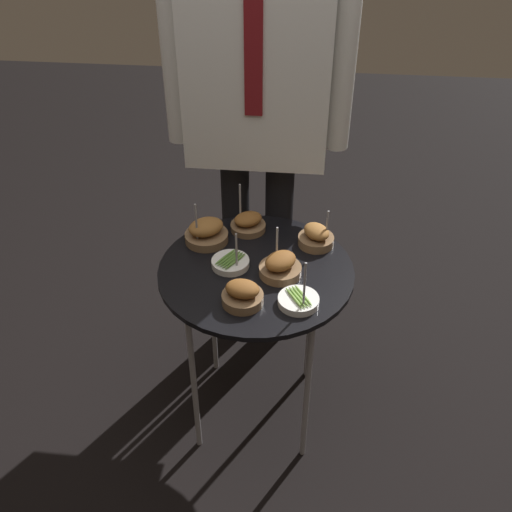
% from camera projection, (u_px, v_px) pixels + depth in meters
% --- Properties ---
extents(ground_plane, '(8.00, 8.00, 0.00)m').
position_uv_depth(ground_plane, '(256.00, 406.00, 2.27)').
color(ground_plane, black).
extents(serving_cart, '(0.64, 0.64, 0.70)m').
position_uv_depth(serving_cart, '(256.00, 281.00, 1.89)').
color(serving_cart, black).
rests_on(serving_cart, ground_plane).
extents(bowl_asparagus_back_right, '(0.12, 0.12, 0.18)m').
position_uv_depth(bowl_asparagus_back_right, '(299.00, 300.00, 1.71)').
color(bowl_asparagus_back_right, white).
rests_on(bowl_asparagus_back_right, serving_cart).
extents(bowl_roast_center, '(0.13, 0.13, 0.08)m').
position_uv_depth(bowl_roast_center, '(243.00, 294.00, 1.70)').
color(bowl_roast_center, brown).
rests_on(bowl_roast_center, serving_cart).
extents(bowl_asparagus_back_left, '(0.12, 0.12, 0.14)m').
position_uv_depth(bowl_asparagus_back_left, '(231.00, 262.00, 1.86)').
color(bowl_asparagus_back_left, white).
rests_on(bowl_asparagus_back_left, serving_cart).
extents(bowl_roast_front_right, '(0.12, 0.13, 0.14)m').
position_uv_depth(bowl_roast_front_right, '(316.00, 237.00, 1.94)').
color(bowl_roast_front_right, brown).
rests_on(bowl_roast_front_right, serving_cart).
extents(bowl_roast_near_rim, '(0.13, 0.12, 0.17)m').
position_uv_depth(bowl_roast_near_rim, '(248.00, 223.00, 2.02)').
color(bowl_roast_near_rim, brown).
rests_on(bowl_roast_near_rim, serving_cart).
extents(bowl_roast_mid_left, '(0.14, 0.14, 0.16)m').
position_uv_depth(bowl_roast_mid_left, '(280.00, 266.00, 1.81)').
color(bowl_roast_mid_left, brown).
rests_on(bowl_roast_mid_left, serving_cart).
extents(bowl_roast_front_left, '(0.15, 0.15, 0.17)m').
position_uv_depth(bowl_roast_front_left, '(206.00, 232.00, 1.96)').
color(bowl_roast_front_left, brown).
rests_on(bowl_roast_front_left, serving_cart).
extents(waiter_figure, '(0.65, 0.25, 1.77)m').
position_uv_depth(waiter_figure, '(257.00, 92.00, 1.96)').
color(waiter_figure, black).
rests_on(waiter_figure, ground_plane).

